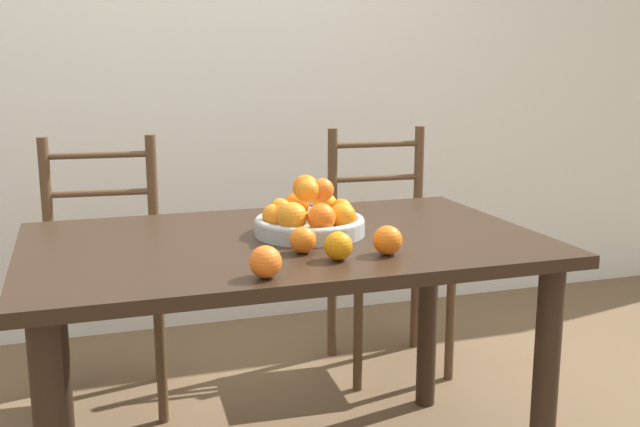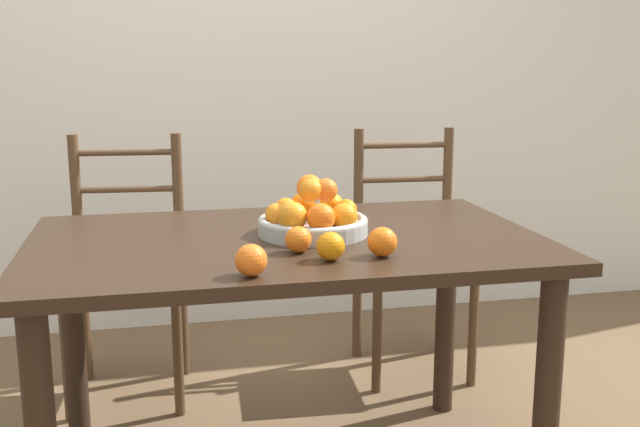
{
  "view_description": "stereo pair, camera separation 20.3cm",
  "coord_description": "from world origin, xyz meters",
  "px_view_note": "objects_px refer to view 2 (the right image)",
  "views": [
    {
      "loc": [
        -0.54,
        -1.96,
        1.25
      ],
      "look_at": [
        0.08,
        -0.08,
        0.84
      ],
      "focal_mm": 42.0,
      "sensor_mm": 36.0,
      "label": 1
    },
    {
      "loc": [
        -0.35,
        -2.01,
        1.25
      ],
      "look_at": [
        0.08,
        -0.08,
        0.84
      ],
      "focal_mm": 42.0,
      "sensor_mm": 36.0,
      "label": 2
    }
  ],
  "objects_px": {
    "chair_left": "(127,272)",
    "chair_right": "(411,255)",
    "orange_loose_1": "(298,240)",
    "orange_loose_2": "(382,242)",
    "fruit_bowl": "(313,218)",
    "orange_loose_0": "(251,260)",
    "orange_loose_3": "(331,246)"
  },
  "relations": [
    {
      "from": "chair_left",
      "to": "chair_right",
      "type": "relative_size",
      "value": 1.0
    },
    {
      "from": "orange_loose_1",
      "to": "orange_loose_2",
      "type": "relative_size",
      "value": 0.91
    },
    {
      "from": "orange_loose_2",
      "to": "chair_left",
      "type": "distance_m",
      "value": 1.26
    },
    {
      "from": "fruit_bowl",
      "to": "orange_loose_0",
      "type": "relative_size",
      "value": 4.14
    },
    {
      "from": "fruit_bowl",
      "to": "orange_loose_2",
      "type": "height_order",
      "value": "fruit_bowl"
    },
    {
      "from": "orange_loose_0",
      "to": "orange_loose_1",
      "type": "bearing_deg",
      "value": 52.29
    },
    {
      "from": "fruit_bowl",
      "to": "orange_loose_3",
      "type": "bearing_deg",
      "value": -93.21
    },
    {
      "from": "orange_loose_2",
      "to": "chair_left",
      "type": "relative_size",
      "value": 0.08
    },
    {
      "from": "orange_loose_2",
      "to": "chair_right",
      "type": "relative_size",
      "value": 0.08
    },
    {
      "from": "fruit_bowl",
      "to": "chair_left",
      "type": "relative_size",
      "value": 0.32
    },
    {
      "from": "chair_right",
      "to": "fruit_bowl",
      "type": "bearing_deg",
      "value": -123.88
    },
    {
      "from": "fruit_bowl",
      "to": "chair_left",
      "type": "bearing_deg",
      "value": 126.9
    },
    {
      "from": "orange_loose_1",
      "to": "orange_loose_3",
      "type": "height_order",
      "value": "orange_loose_3"
    },
    {
      "from": "orange_loose_2",
      "to": "orange_loose_3",
      "type": "distance_m",
      "value": 0.14
    },
    {
      "from": "orange_loose_1",
      "to": "orange_loose_2",
      "type": "xyz_separation_m",
      "value": [
        0.2,
        -0.08,
        0.0
      ]
    },
    {
      "from": "orange_loose_0",
      "to": "fruit_bowl",
      "type": "bearing_deg",
      "value": 59.12
    },
    {
      "from": "chair_left",
      "to": "orange_loose_1",
      "type": "bearing_deg",
      "value": -58.04
    },
    {
      "from": "fruit_bowl",
      "to": "orange_loose_0",
      "type": "bearing_deg",
      "value": -120.88
    },
    {
      "from": "orange_loose_0",
      "to": "orange_loose_3",
      "type": "height_order",
      "value": "orange_loose_0"
    },
    {
      "from": "orange_loose_1",
      "to": "orange_loose_3",
      "type": "xyz_separation_m",
      "value": [
        0.07,
        -0.09,
        0.0
      ]
    },
    {
      "from": "orange_loose_0",
      "to": "orange_loose_1",
      "type": "xyz_separation_m",
      "value": [
        0.14,
        0.19,
        -0.0
      ]
    },
    {
      "from": "orange_loose_0",
      "to": "orange_loose_1",
      "type": "relative_size",
      "value": 1.09
    },
    {
      "from": "fruit_bowl",
      "to": "chair_right",
      "type": "distance_m",
      "value": 0.98
    },
    {
      "from": "fruit_bowl",
      "to": "orange_loose_1",
      "type": "bearing_deg",
      "value": -113.12
    },
    {
      "from": "orange_loose_0",
      "to": "chair_left",
      "type": "distance_m",
      "value": 1.21
    },
    {
      "from": "chair_right",
      "to": "orange_loose_2",
      "type": "bearing_deg",
      "value": -110.11
    },
    {
      "from": "orange_loose_0",
      "to": "chair_left",
      "type": "relative_size",
      "value": 0.08
    },
    {
      "from": "fruit_bowl",
      "to": "orange_loose_1",
      "type": "xyz_separation_m",
      "value": [
        -0.08,
        -0.19,
        -0.01
      ]
    },
    {
      "from": "orange_loose_3",
      "to": "chair_right",
      "type": "relative_size",
      "value": 0.07
    },
    {
      "from": "chair_left",
      "to": "chair_right",
      "type": "xyz_separation_m",
      "value": [
        1.11,
        0.0,
        0.0
      ]
    },
    {
      "from": "fruit_bowl",
      "to": "orange_loose_1",
      "type": "height_order",
      "value": "fruit_bowl"
    },
    {
      "from": "orange_loose_1",
      "to": "chair_right",
      "type": "distance_m",
      "value": 1.17
    }
  ]
}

